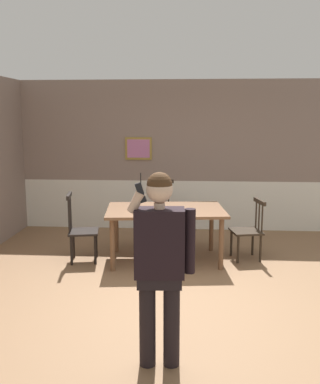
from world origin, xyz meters
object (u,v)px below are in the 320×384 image
person_figure (160,257)px  dining_table (165,214)px  chair_near_window (249,230)px  chair_by_doorway (162,214)px  chair_at_table_head (81,230)px

person_figure → dining_table: bearing=-90.8°
dining_table → person_figure: person_figure is taller
chair_near_window → chair_by_doorway: size_ratio=0.86×
chair_by_doorway → person_figure: person_figure is taller
chair_near_window → person_figure: 3.17m
chair_by_doorway → person_figure: 3.74m
dining_table → chair_by_doorway: 0.95m
chair_by_doorway → chair_at_table_head: bearing=31.7°
chair_at_table_head → dining_table: bearing=86.5°
chair_by_doorway → person_figure: bearing=81.9°
dining_table → chair_near_window: 1.27m
chair_near_window → chair_at_table_head: bearing=84.8°
chair_near_window → person_figure: (-1.12, -2.92, 0.52)m
chair_at_table_head → chair_near_window: bearing=86.5°
chair_at_table_head → person_figure: (1.35, -2.65, 0.49)m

